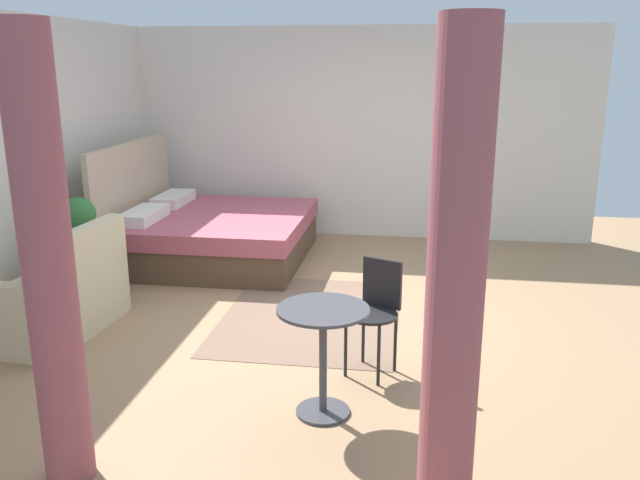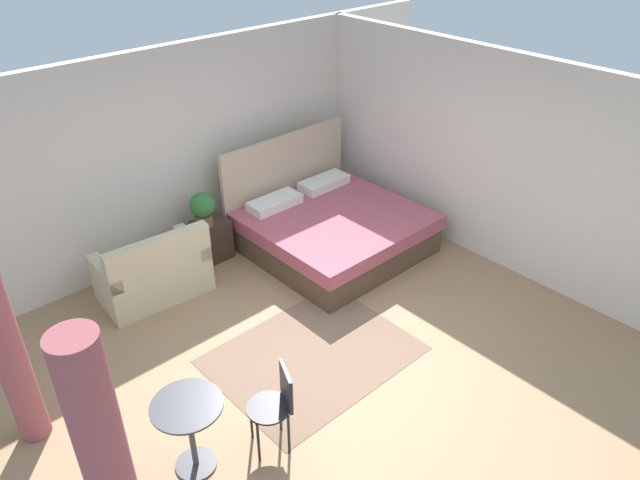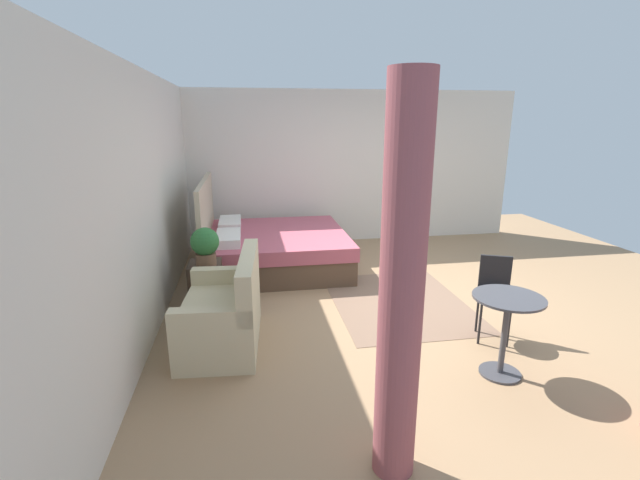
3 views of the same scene
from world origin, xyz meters
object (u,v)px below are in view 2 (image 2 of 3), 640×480
couch (154,274)px  nightstand (212,239)px  cafe_chair_near_window (277,401)px  bed (330,227)px  balcony_table (190,424)px  potted_plant (202,208)px

couch → nightstand: 0.99m
cafe_chair_near_window → nightstand: bearing=66.6°
bed → balcony_table: bearing=-151.2°
nightstand → balcony_table: size_ratio=0.73×
couch → balcony_table: couch is taller
bed → potted_plant: bed is taller
couch → balcony_table: (-0.96, -2.34, 0.19)m
nightstand → cafe_chair_near_window: size_ratio=0.64×
bed → couch: 2.32m
balcony_table → nightstand: bearing=53.7°
bed → balcony_table: bed is taller
couch → nightstand: (0.96, 0.26, -0.05)m
couch → potted_plant: bearing=15.0°
nightstand → bed: bearing=-33.2°
bed → potted_plant: (-1.39, 0.81, 0.47)m
balcony_table → cafe_chair_near_window: size_ratio=0.87×
couch → bed: bearing=-14.6°
balcony_table → cafe_chair_near_window: 0.72m
nightstand → cafe_chair_near_window: 3.16m
couch → balcony_table: bearing=-112.2°
bed → nightstand: size_ratio=3.91×
couch → potted_plant: 1.00m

